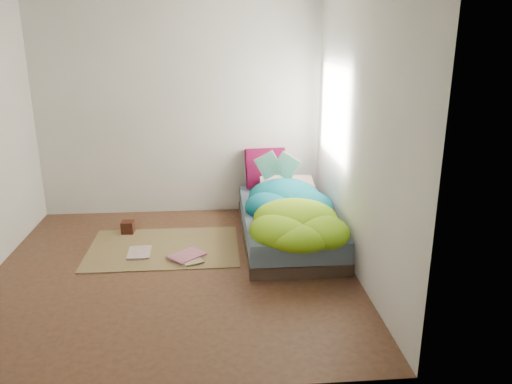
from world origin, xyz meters
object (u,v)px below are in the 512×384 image
open_book (278,158)px  wooden_box (128,227)px  bed (287,224)px  floor_book_a (128,253)px  pillow_magenta (266,168)px  floor_book_b (179,252)px

open_book → wooden_box: 1.93m
open_book → bed: bearing=-68.8°
wooden_box → floor_book_a: wooden_box is taller
bed → wooden_box: bearing=170.9°
pillow_magenta → wooden_box: pillow_magenta is taller
pillow_magenta → floor_book_a: 2.07m
bed → floor_book_a: size_ratio=6.23×
bed → open_book: open_book is taller
wooden_box → floor_book_b: size_ratio=0.40×
floor_book_a → floor_book_b: floor_book_b is taller
open_book → floor_book_a: bearing=-138.2°
open_book → wooden_box: (-1.77, -0.23, -0.73)m
bed → wooden_box: (-1.82, 0.29, -0.09)m
open_book → wooden_box: open_book is taller
open_book → wooden_box: bearing=-157.5°
floor_book_a → wooden_box: bearing=96.3°
wooden_box → floor_book_a: (0.09, -0.61, -0.06)m
bed → pillow_magenta: size_ratio=4.02×
wooden_box → floor_book_b: bearing=-45.7°
bed → floor_book_a: 1.76m
bed → floor_book_b: (-1.19, -0.35, -0.14)m
bed → pillow_magenta: bearing=99.9°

